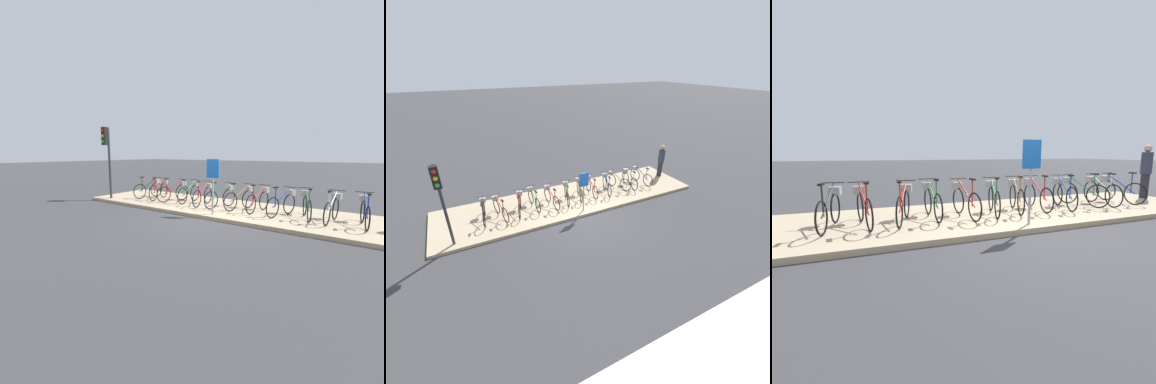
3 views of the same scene
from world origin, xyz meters
TOP-DOWN VIEW (x-y plane):
  - ground_plane at (0.00, 0.00)m, footprint 120.00×120.00m
  - sidewalk at (0.00, 1.59)m, footprint 12.36×3.19m
  - parked_bicycle_0 at (-4.02, 1.51)m, footprint 0.46×1.57m
  - parked_bicycle_1 at (-3.38, 1.47)m, footprint 0.50×1.55m
  - parked_bicycle_2 at (-2.53, 1.46)m, footprint 0.60×1.52m
  - parked_bicycle_3 at (-1.86, 1.62)m, footprint 0.46×1.58m
  - parked_bicycle_4 at (-1.09, 1.45)m, footprint 0.46×1.58m
  - parked_bicycle_5 at (-0.30, 1.47)m, footprint 0.60×1.52m
  - parked_bicycle_6 at (0.42, 1.57)m, footprint 0.63×1.51m
  - parked_bicycle_7 at (1.07, 1.57)m, footprint 0.46×1.57m
  - parked_bicycle_8 at (1.91, 1.47)m, footprint 0.61×1.52m
  - parked_bicycle_9 at (2.59, 1.58)m, footprint 0.65×1.50m
  - parked_bicycle_10 at (3.31, 1.50)m, footprint 0.46×1.57m
  - parked_bicycle_11 at (4.09, 1.55)m, footprint 0.46×1.57m
  - traffic_light at (-5.29, 0.23)m, footprint 0.24×0.40m
  - sign_post at (-0.02, 0.29)m, footprint 0.44×0.07m

SIDE VIEW (x-z plane):
  - ground_plane at x=0.00m, z-range 0.00..0.00m
  - sidewalk at x=0.00m, z-range 0.00..0.12m
  - parked_bicycle_0 at x=-4.02m, z-range 0.07..1.04m
  - parked_bicycle_1 at x=-3.38m, z-range 0.07..1.04m
  - parked_bicycle_2 at x=-2.53m, z-range 0.07..1.04m
  - parked_bicycle_3 at x=-1.86m, z-range 0.07..1.04m
  - parked_bicycle_4 at x=-1.09m, z-range 0.07..1.04m
  - parked_bicycle_5 at x=-0.30m, z-range 0.07..1.04m
  - parked_bicycle_6 at x=0.42m, z-range 0.07..1.04m
  - parked_bicycle_7 at x=1.07m, z-range 0.07..1.04m
  - parked_bicycle_8 at x=1.91m, z-range 0.07..1.04m
  - parked_bicycle_9 at x=2.59m, z-range 0.07..1.04m
  - parked_bicycle_10 at x=3.31m, z-range 0.07..1.04m
  - parked_bicycle_11 at x=4.09m, z-range 0.07..1.04m
  - sign_post at x=-0.02m, z-range 0.45..2.26m
  - traffic_light at x=-5.29m, z-range 0.81..3.89m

